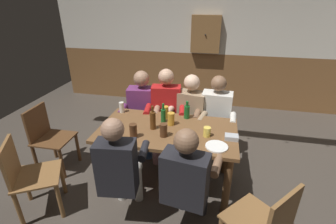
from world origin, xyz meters
The scene contains 25 objects.
ground_plane centered at (0.00, 0.00, 0.00)m, with size 7.04×7.04×0.00m, color #423A33.
back_wall_upper centered at (0.00, 2.67, 1.88)m, with size 5.87×0.12×1.58m, color beige.
back_wall_wainscot centered at (0.00, 2.67, 0.55)m, with size 5.87×0.12×1.09m, color brown.
dining_table centered at (0.00, -0.02, 0.65)m, with size 1.57×0.86×0.77m.
person_0 centered at (-0.52, 0.65, 0.68)m, with size 0.58×0.58×1.22m.
person_1 centered at (-0.17, 0.63, 0.69)m, with size 0.58×0.57×1.26m.
person_2 centered at (0.16, 0.64, 0.67)m, with size 0.60×0.60×1.21m.
person_3 centered at (0.53, 0.65, 0.67)m, with size 0.55×0.54×1.21m.
person_4 centered at (-0.32, -0.67, 0.67)m, with size 0.53×0.55×1.22m.
person_5 centered at (0.32, -0.68, 0.66)m, with size 0.58×0.56×1.19m.
chair_empty_near_left centered at (-1.30, -0.77, 0.48)m, with size 0.60×0.60×0.88m.
chair_empty_far_end centered at (-1.60, -0.04, 0.48)m, with size 0.45×0.45×0.88m.
condiment_caddy centered at (0.71, -0.10, 0.79)m, with size 0.14×0.10×0.05m, color #B2B7BC.
plate_0 centered at (0.56, -0.28, 0.77)m, with size 0.23×0.23×0.01m, color white.
bottle_0 centered at (-0.09, 0.14, 0.86)m, with size 0.06×0.06×0.24m.
bottle_1 centered at (0.18, 0.30, 0.86)m, with size 0.07×0.07×0.23m.
bottle_2 centered at (-0.16, -0.05, 0.88)m, with size 0.07×0.07×0.28m.
pint_glass_0 centered at (0.27, -0.35, 0.82)m, with size 0.08×0.08×0.10m, color white.
pint_glass_1 centered at (0.45, -0.09, 0.82)m, with size 0.08×0.08×0.11m, color #E5C64C.
pint_glass_2 centered at (-0.01, -0.18, 0.84)m, with size 0.08×0.08×0.15m, color #4C2D19.
pint_glass_3 centered at (0.02, 0.09, 0.84)m, with size 0.08×0.08×0.15m, color gold.
pint_glass_4 centered at (-0.32, -0.27, 0.84)m, with size 0.08×0.08×0.16m, color #4C2D19.
pint_glass_5 centered at (-0.68, 0.29, 0.84)m, with size 0.06×0.06×0.14m, color white.
pint_glass_6 centered at (-0.08, 0.25, 0.84)m, with size 0.07×0.07×0.15m, color gold.
wall_dart_cabinet centered at (0.20, 2.54, 1.48)m, with size 0.56×0.15×0.70m.
Camera 1 is at (0.52, -2.41, 2.13)m, focal length 26.11 mm.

